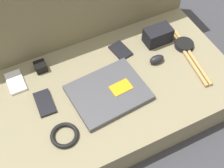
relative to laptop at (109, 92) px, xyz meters
name	(u,v)px	position (x,y,z in m)	size (l,w,h in m)	color
ground_plane	(112,105)	(0.03, 0.03, -0.16)	(8.00, 8.00, 0.00)	#38383D
couch_seat	(112,96)	(0.03, 0.03, -0.09)	(1.11, 0.62, 0.15)	#847A5B
couch_backrest	(74,8)	(0.03, 0.44, 0.12)	(1.11, 0.20, 0.55)	#756B4C
laptop	(109,92)	(0.00, 0.00, 0.00)	(0.33, 0.27, 0.03)	#47474C
computer_mouse	(157,59)	(0.28, 0.06, 0.01)	(0.07, 0.04, 0.04)	black
speaker_puck	(184,45)	(0.45, 0.09, 0.00)	(0.09, 0.09, 0.02)	black
phone_silver	(16,82)	(-0.34, 0.24, -0.01)	(0.07, 0.12, 0.01)	silver
phone_black	(120,51)	(0.16, 0.20, -0.01)	(0.09, 0.12, 0.01)	black
phone_small	(45,103)	(-0.26, 0.08, -0.01)	(0.07, 0.13, 0.01)	black
camera_pouch	(158,35)	(0.35, 0.18, 0.03)	(0.13, 0.08, 0.08)	black
charger_brick	(41,67)	(-0.22, 0.26, 0.01)	(0.05, 0.05, 0.04)	black
cable_coil	(65,135)	(-0.24, -0.10, 0.00)	(0.11, 0.11, 0.02)	black
drumstick_pair	(190,57)	(0.43, 0.02, 0.00)	(0.08, 0.35, 0.02)	tan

